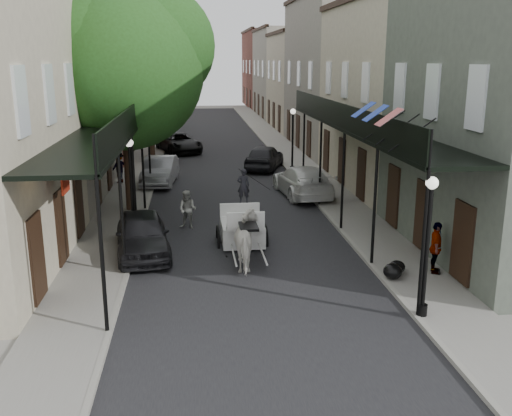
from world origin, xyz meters
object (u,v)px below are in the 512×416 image
object	(u,v)px
tree_near	(133,63)
lamppost_left	(131,186)
pedestrian_walking	(188,210)
car_left_far	(179,143)
car_left_near	(142,234)
lamppost_right_near	(427,245)
lamppost_right_far	(293,139)
car_left_mid	(160,171)
carriage	(241,211)
tree_far	(154,72)
horse	(249,241)
car_right_near	(302,181)
pedestrian_sidewalk_left	(119,167)
pedestrian_sidewalk_right	(436,248)

from	to	relation	value
tree_near	lamppost_left	xyz separation A→B (m)	(0.10, -4.18, -4.44)
pedestrian_walking	car_left_far	xyz separation A→B (m)	(-0.75, 19.64, -0.07)
car_left_near	lamppost_right_near	bearing A→B (deg)	-45.13
lamppost_right_far	car_left_mid	xyz separation A→B (m)	(-7.70, -2.29, -1.31)
carriage	lamppost_left	bearing A→B (deg)	168.14
lamppost_right_near	tree_far	bearing A→B (deg)	107.68
horse	car_right_near	bearing A→B (deg)	-110.99
carriage	pedestrian_sidewalk_left	world-z (taller)	carriage
lamppost_left	pedestrian_sidewalk_right	bearing A→B (deg)	-27.57
tree_near	lamppost_right_far	distance (m)	12.24
lamppost_left	carriage	size ratio (longest dim) A/B	1.25
pedestrian_sidewalk_right	pedestrian_walking	bearing A→B (deg)	71.60
lamppost_right_near	car_left_mid	size ratio (longest dim) A/B	0.82
lamppost_right_near	car_right_near	size ratio (longest dim) A/B	0.71
pedestrian_sidewalk_left	lamppost_left	bearing A→B (deg)	59.95
lamppost_right_near	lamppost_right_far	size ratio (longest dim) A/B	1.00
carriage	pedestrian_sidewalk_right	xyz separation A→B (m)	(5.73, -4.29, -0.21)
tree_near	horse	world-z (taller)	tree_near
carriage	car_left_far	bearing A→B (deg)	96.75
tree_near	car_left_far	world-z (taller)	tree_near
car_left_mid	pedestrian_sidewalk_right	bearing A→B (deg)	-52.81
pedestrian_sidewalk_left	pedestrian_sidewalk_right	size ratio (longest dim) A/B	1.01
carriage	pedestrian_walking	world-z (taller)	carriage
lamppost_right_near	lamppost_left	distance (m)	11.46
lamppost_right_near	pedestrian_walking	world-z (taller)	lamppost_right_near
tree_far	car_left_near	xyz separation A→B (m)	(0.65, -20.18, -5.09)
tree_far	horse	world-z (taller)	tree_far
car_left_near	lamppost_right_far	bearing A→B (deg)	53.99
tree_far	car_left_near	world-z (taller)	tree_far
lamppost_right_far	car_left_far	distance (m)	11.19
pedestrian_sidewalk_right	lamppost_right_near	bearing A→B (deg)	171.70
tree_far	pedestrian_sidewalk_left	size ratio (longest dim) A/B	5.15
lamppost_right_near	car_left_far	xyz separation A→B (m)	(-6.90, 28.70, -1.34)
lamppost_left	pedestrian_walking	xyz separation A→B (m)	(2.05, 1.06, -1.27)
tree_far	lamppost_right_near	bearing A→B (deg)	-72.32
car_left_near	lamppost_left	bearing A→B (deg)	96.84
horse	pedestrian_sidewalk_left	bearing A→B (deg)	-67.23
tree_near	lamppost_left	size ratio (longest dim) A/B	2.60
car_left_mid	lamppost_right_far	bearing A→B (deg)	21.69
lamppost_left	lamppost_right_far	xyz separation A→B (m)	(8.20, 12.00, 0.00)
tree_far	carriage	distance (m)	20.00
car_left_near	car_left_far	world-z (taller)	car_left_near
pedestrian_sidewalk_left	car_left_far	bearing A→B (deg)	-145.28
carriage	car_left_near	size ratio (longest dim) A/B	0.68
lamppost_right_near	car_right_near	bearing A→B (deg)	92.03
tree_near	lamppost_right_far	size ratio (longest dim) A/B	2.60
pedestrian_sidewalk_left	car_left_mid	world-z (taller)	pedestrian_sidewalk_left
lamppost_right_near	lamppost_right_far	distance (m)	20.00
lamppost_right_far	pedestrian_sidewalk_right	xyz separation A→B (m)	(1.57, -17.10, -1.10)
tree_near	lamppost_right_near	world-z (taller)	tree_near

